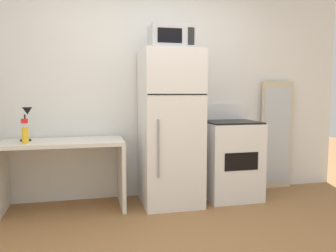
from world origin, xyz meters
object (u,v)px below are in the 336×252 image
oven_range (230,159)px  leaning_mirror (277,135)px  refrigerator (170,128)px  microwave (171,38)px  desk (63,161)px  spray_bottle (25,134)px  desk_lamp (27,118)px

oven_range → leaning_mirror: 0.84m
refrigerator → oven_range: refrigerator is taller
microwave → desk: bearing=177.3°
oven_range → microwave: bearing=-175.9°
refrigerator → oven_range: bearing=2.5°
spray_bottle → refrigerator: size_ratio=0.15×
microwave → desk_lamp: bearing=176.5°
desk_lamp → leaning_mirror: size_ratio=0.25×
microwave → spray_bottle: bearing=-176.1°
desk_lamp → refrigerator: refrigerator is taller
desk_lamp → spray_bottle: size_ratio=1.42×
desk_lamp → refrigerator: 1.52m
desk → desk_lamp: desk_lamp is taller
oven_range → desk_lamp: bearing=179.0°
oven_range → spray_bottle: bearing=-176.0°
refrigerator → oven_range: 0.84m
leaning_mirror → spray_bottle: bearing=-172.2°
desk → spray_bottle: spray_bottle is taller
spray_bottle → microwave: 1.80m
desk → spray_bottle: size_ratio=5.12×
oven_range → leaning_mirror: leaning_mirror is taller
desk → spray_bottle: 0.49m
desk → leaning_mirror: size_ratio=0.91×
desk_lamp → oven_range: 2.32m
desk_lamp → microwave: bearing=-3.5°
refrigerator → oven_range: size_ratio=1.56×
desk_lamp → spray_bottle: (0.01, -0.20, -0.14)m
refrigerator → spray_bottle: bearing=-175.2°
desk → leaning_mirror: 2.69m
desk_lamp → spray_bottle: bearing=-86.6°
oven_range → leaning_mirror: bearing=18.5°
spray_bottle → oven_range: 2.29m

